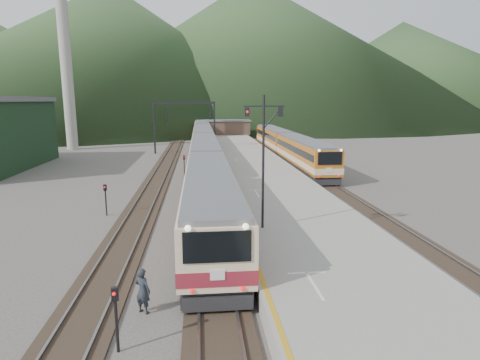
{
  "coord_description": "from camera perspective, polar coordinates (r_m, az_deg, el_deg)",
  "views": [
    {
      "loc": [
        -0.56,
        -8.18,
        8.09
      ],
      "look_at": [
        2.53,
        22.45,
        2.0
      ],
      "focal_mm": 30.0,
      "sensor_mm": 36.0,
      "label": 1
    }
  ],
  "objects": [
    {
      "name": "track_main",
      "position": [
        48.85,
        -5.02,
        1.7
      ],
      "size": [
        2.6,
        200.0,
        0.23
      ],
      "color": "black",
      "rests_on": "ground"
    },
    {
      "name": "short_signal_b",
      "position": [
        44.03,
        -7.95,
        2.43
      ],
      "size": [
        0.26,
        0.23,
        2.27
      ],
      "color": "black",
      "rests_on": "ground"
    },
    {
      "name": "track_second",
      "position": [
        50.31,
        8.2,
        1.9
      ],
      "size": [
        2.6,
        200.0,
        0.23
      ],
      "color": "black",
      "rests_on": "ground"
    },
    {
      "name": "short_signal_a",
      "position": [
        14.13,
        -17.25,
        -17.34
      ],
      "size": [
        0.26,
        0.22,
        2.27
      ],
      "color": "black",
      "rests_on": "ground"
    },
    {
      "name": "hill_a",
      "position": [
        203.25,
        -17.7,
        16.88
      ],
      "size": [
        180.0,
        180.0,
        60.0
      ],
      "primitive_type": "cone",
      "color": "#29441F",
      "rests_on": "ground"
    },
    {
      "name": "main_train",
      "position": [
        56.58,
        -5.18,
        5.09
      ],
      "size": [
        3.09,
        84.57,
        3.77
      ],
      "color": "beige",
      "rests_on": "track_main"
    },
    {
      "name": "gantry_near",
      "position": [
        63.27,
        -7.92,
        8.82
      ],
      "size": [
        9.55,
        0.25,
        8.0
      ],
      "color": "black",
      "rests_on": "ground"
    },
    {
      "name": "platform",
      "position": [
        47.21,
        1.82,
        1.93
      ],
      "size": [
        8.0,
        100.0,
        1.0
      ],
      "primitive_type": "cube",
      "color": "gray",
      "rests_on": "ground"
    },
    {
      "name": "station_shed",
      "position": [
        86.58,
        -1.68,
        7.53
      ],
      "size": [
        9.4,
        4.4,
        3.1
      ],
      "color": "#4E3A2C",
      "rests_on": "platform"
    },
    {
      "name": "gantry_far",
      "position": [
        88.25,
        -7.34,
        9.48
      ],
      "size": [
        9.55,
        0.25,
        8.0
      ],
      "color": "black",
      "rests_on": "ground"
    },
    {
      "name": "short_signal_c",
      "position": [
        30.1,
        -18.58,
        -2.12
      ],
      "size": [
        0.27,
        0.24,
        2.27
      ],
      "color": "black",
      "rests_on": "ground"
    },
    {
      "name": "worker",
      "position": [
        16.44,
        -13.66,
        -15.05
      ],
      "size": [
        0.8,
        0.72,
        1.83
      ],
      "primitive_type": "imported",
      "rotation": [
        0.0,
        0.0,
        2.6
      ],
      "color": "#22272F",
      "rests_on": "ground"
    },
    {
      "name": "second_train",
      "position": [
        56.71,
        6.58,
        4.89
      ],
      "size": [
        2.8,
        38.17,
        3.42
      ],
      "color": "#AF6219",
      "rests_on": "track_second"
    },
    {
      "name": "track_far",
      "position": [
        49.05,
        -10.87,
        1.58
      ],
      "size": [
        2.6,
        200.0,
        0.23
      ],
      "color": "black",
      "rests_on": "ground"
    },
    {
      "name": "hill_c",
      "position": [
        245.18,
        21.78,
        14.38
      ],
      "size": [
        160.0,
        160.0,
        50.0
      ],
      "primitive_type": "cone",
      "color": "#29441F",
      "rests_on": "ground"
    },
    {
      "name": "smokestack",
      "position": [
        73.71,
        -23.56,
        15.68
      ],
      "size": [
        1.8,
        1.8,
        30.0
      ],
      "primitive_type": "cylinder",
      "color": "#9E998E",
      "rests_on": "ground"
    },
    {
      "name": "signal_mast",
      "position": [
        22.06,
        3.34,
        4.43
      ],
      "size": [
        2.2,
        0.36,
        7.41
      ],
      "color": "black",
      "rests_on": "platform"
    },
    {
      "name": "hill_b",
      "position": [
        241.93,
        1.62,
        18.17
      ],
      "size": [
        220.0,
        220.0,
        75.0
      ],
      "primitive_type": "cone",
      "color": "#29441F",
      "rests_on": "ground"
    }
  ]
}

